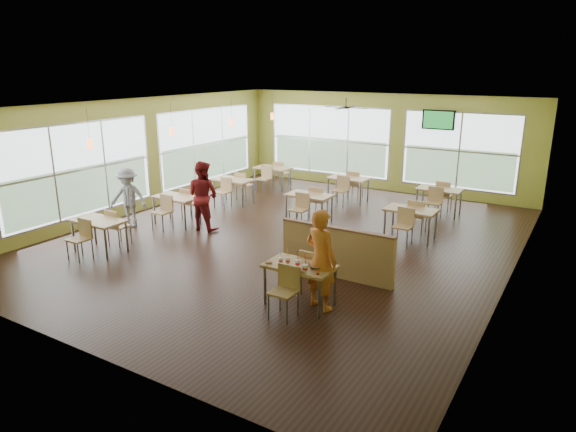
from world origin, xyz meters
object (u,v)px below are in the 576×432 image
at_px(main_table, 300,271).
at_px(food_basket, 316,267).
at_px(half_wall_divider, 336,252).
at_px(man_plaid, 321,260).

distance_m(main_table, food_basket, 0.36).
xyz_separation_m(half_wall_divider, man_plaid, (0.36, -1.37, 0.37)).
height_order(main_table, man_plaid, man_plaid).
xyz_separation_m(man_plaid, food_basket, (-0.04, -0.08, -0.11)).
bearing_deg(man_plaid, main_table, 26.68).
xyz_separation_m(main_table, man_plaid, (0.36, 0.08, 0.26)).
xyz_separation_m(main_table, food_basket, (0.32, 0.00, 0.15)).
height_order(main_table, food_basket, main_table).
bearing_deg(half_wall_divider, food_basket, -77.44).
bearing_deg(food_basket, half_wall_divider, 102.56).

